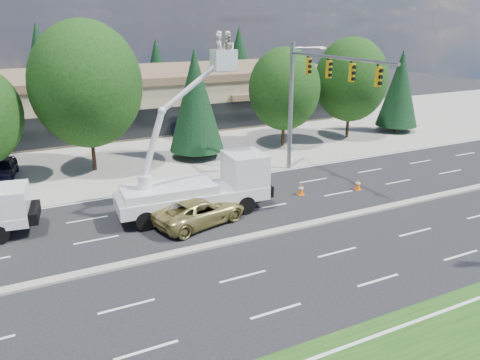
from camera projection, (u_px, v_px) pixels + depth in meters
ground at (214, 246)px, 22.75m from camera, size 140.00×140.00×0.00m
concrete_apron at (121, 149)px, 39.71m from camera, size 140.00×22.00×0.01m
road_median at (214, 245)px, 22.73m from camera, size 120.00×0.55×0.12m
strip_mall at (96, 99)px, 47.26m from camera, size 50.40×15.40×5.50m
tree_front_d at (86, 85)px, 32.20m from camera, size 7.64×7.64×10.60m
tree_front_e at (196, 100)px, 36.09m from camera, size 4.30×4.30×8.48m
tree_front_f at (284, 89)px, 39.32m from camera, size 6.05×6.05×8.39m
tree_front_g at (351, 80)px, 42.11m from camera, size 6.55×6.55×9.09m
tree_front_h at (400, 88)px, 44.99m from camera, size 3.96×3.96×7.81m
tree_back_b at (41, 64)px, 54.91m from camera, size 5.23×5.23×10.32m
tree_back_c at (157, 68)px, 61.13m from camera, size 4.17×4.17×8.23m
tree_back_d at (239, 59)px, 65.89m from camera, size 4.92×4.92×9.69m
signal_mast at (309, 90)px, 30.96m from camera, size 2.76×10.16×9.00m
bucket_truck at (205, 177)px, 26.13m from camera, size 8.59×3.18×9.89m
traffic_cone_b at (153, 217)px, 25.29m from camera, size 0.40×0.40×0.70m
traffic_cone_c at (206, 206)px, 26.67m from camera, size 0.40×0.40×0.70m
traffic_cone_d at (301, 189)px, 29.35m from camera, size 0.40×0.40×0.70m
traffic_cone_e at (358, 184)px, 30.23m from camera, size 0.40×0.40×0.70m
minivan at (200, 211)px, 25.07m from camera, size 5.61×3.64×1.44m
parked_car_west at (3, 168)px, 32.42m from camera, size 2.24×4.29×1.40m
parked_car_east at (190, 131)px, 42.85m from camera, size 2.86×5.05×1.57m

